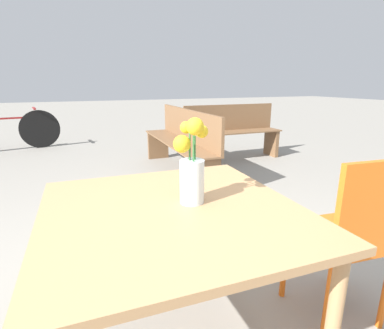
{
  "coord_description": "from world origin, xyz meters",
  "views": [
    {
      "loc": [
        -0.34,
        -1.03,
        1.19
      ],
      "look_at": [
        0.09,
        0.02,
        0.87
      ],
      "focal_mm": 28.0,
      "sensor_mm": 36.0,
      "label": 1
    }
  ],
  "objects_px": {
    "flower_vase": "(191,172)",
    "bicycle": "(8,130)",
    "cafe_chair": "(352,231)",
    "bench_middle": "(182,138)",
    "bench_near": "(232,130)",
    "table_front": "(172,227)"
  },
  "relations": [
    {
      "from": "cafe_chair",
      "to": "bench_middle",
      "type": "distance_m",
      "value": 2.74
    },
    {
      "from": "flower_vase",
      "to": "bench_near",
      "type": "height_order",
      "value": "flower_vase"
    },
    {
      "from": "cafe_chair",
      "to": "bench_middle",
      "type": "bearing_deg",
      "value": 86.25
    },
    {
      "from": "flower_vase",
      "to": "bench_near",
      "type": "distance_m",
      "value": 3.62
    },
    {
      "from": "bench_near",
      "to": "bicycle",
      "type": "distance_m",
      "value": 3.93
    },
    {
      "from": "cafe_chair",
      "to": "bicycle",
      "type": "bearing_deg",
      "value": 112.56
    },
    {
      "from": "bench_middle",
      "to": "bicycle",
      "type": "height_order",
      "value": "bench_middle"
    },
    {
      "from": "table_front",
      "to": "bicycle",
      "type": "distance_m",
      "value": 5.26
    },
    {
      "from": "bench_near",
      "to": "bench_middle",
      "type": "bearing_deg",
      "value": -155.21
    },
    {
      "from": "flower_vase",
      "to": "bench_near",
      "type": "bearing_deg",
      "value": 57.38
    },
    {
      "from": "table_front",
      "to": "bench_middle",
      "type": "distance_m",
      "value": 2.78
    },
    {
      "from": "flower_vase",
      "to": "bench_middle",
      "type": "height_order",
      "value": "flower_vase"
    },
    {
      "from": "bench_near",
      "to": "cafe_chair",
      "type": "bearing_deg",
      "value": -110.46
    },
    {
      "from": "flower_vase",
      "to": "bench_middle",
      "type": "distance_m",
      "value": 2.75
    },
    {
      "from": "flower_vase",
      "to": "bench_near",
      "type": "relative_size",
      "value": 0.23
    },
    {
      "from": "flower_vase",
      "to": "bicycle",
      "type": "height_order",
      "value": "flower_vase"
    },
    {
      "from": "bench_near",
      "to": "table_front",
      "type": "bearing_deg",
      "value": -123.65
    },
    {
      "from": "flower_vase",
      "to": "cafe_chair",
      "type": "xyz_separation_m",
      "value": [
        0.75,
        -0.17,
        -0.33
      ]
    },
    {
      "from": "cafe_chair",
      "to": "bench_near",
      "type": "xyz_separation_m",
      "value": [
        1.19,
        3.2,
        -0.05
      ]
    },
    {
      "from": "bicycle",
      "to": "bench_middle",
      "type": "bearing_deg",
      "value": -46.7
    },
    {
      "from": "flower_vase",
      "to": "table_front",
      "type": "bearing_deg",
      "value": -168.01
    },
    {
      "from": "table_front",
      "to": "bench_middle",
      "type": "height_order",
      "value": "bench_middle"
    }
  ]
}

